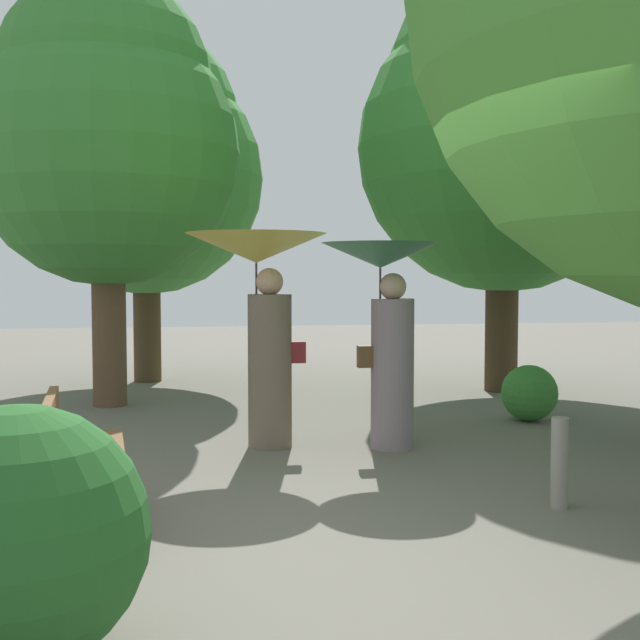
% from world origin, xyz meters
% --- Properties ---
extents(ground_plane, '(40.00, 40.00, 0.00)m').
position_xyz_m(ground_plane, '(0.00, 0.00, 0.00)').
color(ground_plane, '#6B665B').
extents(person_left, '(1.31, 1.31, 2.00)m').
position_xyz_m(person_left, '(-0.63, 3.03, 1.47)').
color(person_left, '#6B5B4C').
rests_on(person_left, ground).
extents(person_right, '(1.09, 1.09, 1.91)m').
position_xyz_m(person_right, '(0.49, 2.78, 1.30)').
color(person_right, gray).
rests_on(person_right, ground).
extents(park_bench, '(0.65, 1.54, 0.83)m').
position_xyz_m(park_bench, '(-2.01, 0.76, 0.51)').
color(park_bench, '#38383D').
rests_on(park_bench, ground).
extents(tree_near_left, '(3.50, 3.50, 5.27)m').
position_xyz_m(tree_near_left, '(-1.92, 7.86, 3.31)').
color(tree_near_left, '#4C3823').
rests_on(tree_near_left, ground).
extents(tree_mid_left, '(3.23, 3.23, 5.19)m').
position_xyz_m(tree_mid_left, '(-2.27, 5.68, 3.34)').
color(tree_mid_left, brown).
rests_on(tree_mid_left, ground).
extents(tree_far_back, '(3.98, 3.98, 5.84)m').
position_xyz_m(tree_far_back, '(2.95, 6.07, 3.64)').
color(tree_far_back, '#42301E').
rests_on(tree_far_back, ground).
extents(bush_path_left, '(1.09, 1.09, 1.09)m').
position_xyz_m(bush_path_left, '(-2.00, -0.98, 0.55)').
color(bush_path_left, '#235B23').
rests_on(bush_path_left, ground).
extents(bush_path_right, '(0.62, 0.62, 0.62)m').
position_xyz_m(bush_path_right, '(2.39, 3.88, 0.31)').
color(bush_path_right, '#387F33').
rests_on(bush_path_right, ground).
extents(path_marker_post, '(0.12, 0.12, 0.63)m').
position_xyz_m(path_marker_post, '(1.23, 0.75, 0.32)').
color(path_marker_post, gray).
rests_on(path_marker_post, ground).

